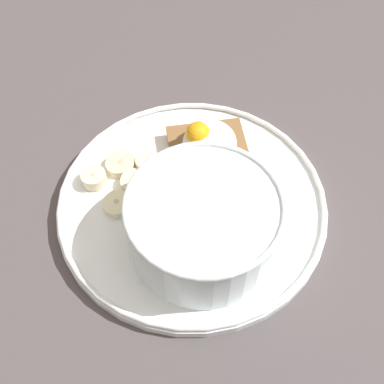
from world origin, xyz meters
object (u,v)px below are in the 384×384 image
(oatmeal_bowl, at_px, (204,223))
(banana_slice_right, at_px, (94,178))
(banana_slice_back, at_px, (148,163))
(banana_slice_inner, at_px, (136,183))
(banana_slice_front, at_px, (117,204))
(toast_slice, at_px, (209,155))
(banana_slice_left, at_px, (121,164))
(poached_egg, at_px, (208,142))

(oatmeal_bowl, distance_m, banana_slice_right, 0.14)
(banana_slice_back, relative_size, banana_slice_inner, 0.88)
(banana_slice_front, relative_size, banana_slice_inner, 0.84)
(banana_slice_right, distance_m, banana_slice_inner, 0.05)
(oatmeal_bowl, distance_m, banana_slice_front, 0.10)
(oatmeal_bowl, xyz_separation_m, banana_slice_inner, (0.06, 0.08, -0.03))
(banana_slice_inner, bearing_deg, toast_slice, -59.80)
(banana_slice_front, bearing_deg, banana_slice_left, 5.53)
(poached_egg, bearing_deg, banana_slice_right, 109.99)
(banana_slice_back, bearing_deg, oatmeal_bowl, -141.82)
(banana_slice_front, bearing_deg, banana_slice_back, -23.63)
(poached_egg, height_order, banana_slice_inner, poached_egg)
(banana_slice_front, xyz_separation_m, banana_slice_right, (0.03, 0.03, 0.00))
(banana_slice_front, bearing_deg, banana_slice_right, 45.12)
(banana_slice_front, xyz_separation_m, banana_slice_back, (0.05, -0.02, 0.00))
(toast_slice, bearing_deg, banana_slice_inner, 120.20)
(toast_slice, height_order, banana_slice_front, toast_slice)
(banana_slice_left, height_order, banana_slice_inner, banana_slice_left)
(oatmeal_bowl, xyz_separation_m, banana_slice_back, (0.09, 0.07, -0.03))
(banana_slice_front, distance_m, banana_slice_back, 0.06)
(banana_slice_left, bearing_deg, banana_slice_back, -84.43)
(banana_slice_front, relative_size, banana_slice_left, 1.09)
(toast_slice, xyz_separation_m, banana_slice_right, (-0.04, 0.12, -0.00))
(banana_slice_back, height_order, banana_slice_inner, banana_slice_back)
(oatmeal_bowl, height_order, banana_slice_inner, oatmeal_bowl)
(banana_slice_left, xyz_separation_m, banana_slice_back, (0.00, -0.03, 0.00))
(oatmeal_bowl, distance_m, banana_slice_inner, 0.10)
(banana_slice_inner, bearing_deg, banana_slice_left, 41.02)
(poached_egg, relative_size, banana_slice_inner, 1.35)
(oatmeal_bowl, relative_size, toast_slice, 1.45)
(oatmeal_bowl, relative_size, banana_slice_front, 3.76)
(banana_slice_inner, bearing_deg, banana_slice_back, -19.17)
(banana_slice_inner, bearing_deg, oatmeal_bowl, -127.95)
(toast_slice, xyz_separation_m, banana_slice_left, (-0.02, 0.09, -0.00))
(banana_slice_back, bearing_deg, banana_slice_left, 95.57)
(banana_slice_front, distance_m, banana_slice_left, 0.05)
(banana_slice_right, bearing_deg, banana_slice_back, -65.14)
(banana_slice_left, height_order, banana_slice_back, banana_slice_back)
(banana_slice_left, relative_size, banana_slice_back, 0.88)
(banana_slice_front, xyz_separation_m, banana_slice_inner, (0.03, -0.02, -0.00))
(poached_egg, xyz_separation_m, banana_slice_left, (-0.02, 0.09, -0.02))
(toast_slice, bearing_deg, banana_slice_right, 109.47)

